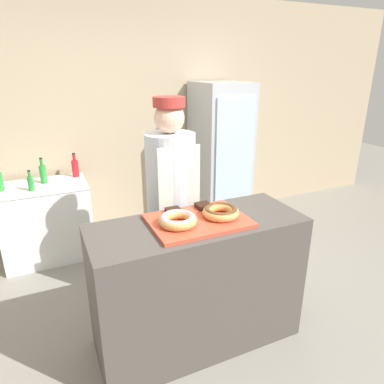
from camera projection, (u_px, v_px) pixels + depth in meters
name	position (u px, v px, depth m)	size (l,w,h in m)	color
ground_plane	(197.00, 337.00, 2.60)	(14.00, 14.00, 0.00)	gray
wall_back	(120.00, 120.00, 3.95)	(8.00, 0.06, 2.70)	tan
display_counter	(198.00, 283.00, 2.43)	(1.45, 0.57, 0.96)	#4C4742
serving_tray	(198.00, 221.00, 2.26)	(0.64, 0.46, 0.02)	#D84C33
donut_light_glaze	(178.00, 219.00, 2.16)	(0.25, 0.25, 0.07)	tan
donut_chocolate_glaze	(221.00, 211.00, 2.28)	(0.25, 0.25, 0.07)	tan
brownie_back_left	(174.00, 211.00, 2.34)	(0.10, 0.10, 0.03)	black
brownie_back_right	(203.00, 206.00, 2.43)	(0.10, 0.10, 0.03)	black
baker_person	(172.00, 202.00, 2.74)	(0.39, 0.39, 1.73)	#4C4C51
beverage_fridge	(220.00, 157.00, 4.20)	(0.58, 0.69, 1.76)	#ADB2B7
chest_freezer	(47.00, 221.00, 3.58)	(0.87, 0.58, 0.80)	white
bottle_red	(75.00, 168.00, 3.68)	(0.07, 0.07, 0.26)	red
bottle_green	(31.00, 183.00, 3.27)	(0.06, 0.06, 0.20)	#2D8C38
bottle_green_b	(43.00, 173.00, 3.48)	(0.07, 0.07, 0.26)	#2D8C38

